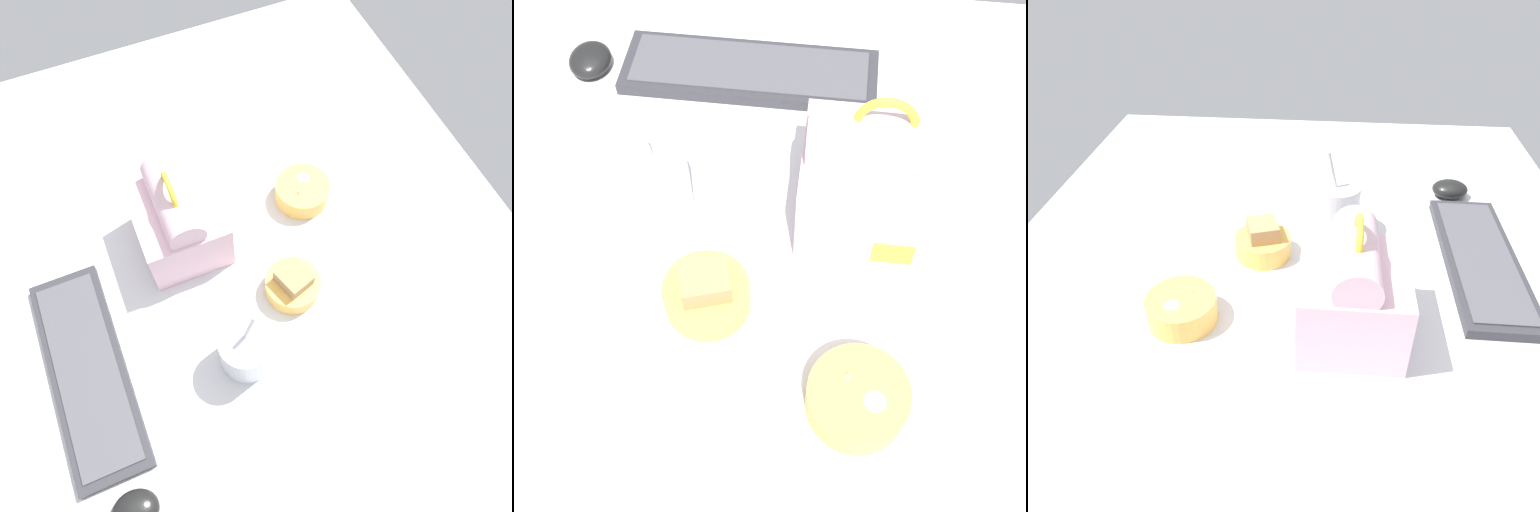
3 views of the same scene
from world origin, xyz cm
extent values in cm
cube|color=silver|center=(0.00, 0.00, 1.00)|extent=(140.00, 110.00, 2.00)
cube|color=#2D2D33|center=(-5.47, 32.43, 2.90)|extent=(38.09, 12.39, 1.80)
cube|color=#47474C|center=(-5.47, 32.43, 3.95)|extent=(35.04, 10.16, 0.30)
cube|color=beige|center=(13.12, 8.74, 8.04)|extent=(17.54, 15.39, 12.09)
cylinder|color=beige|center=(13.12, 8.74, 15.92)|extent=(16.66, 6.65, 6.65)
cube|color=yellow|center=(16.19, 0.94, 5.32)|extent=(4.91, 0.30, 3.63)
torus|color=yellow|center=(13.12, 8.74, 18.91)|extent=(7.14, 1.00, 7.14)
cylinder|color=silver|center=(-13.73, 6.25, 7.13)|extent=(9.17, 9.17, 10.26)
cylinder|color=#C6892D|center=(-13.73, 6.25, 11.96)|extent=(8.07, 8.07, 0.60)
cylinder|color=silver|center=(-13.04, 5.79, 13.37)|extent=(0.70, 3.53, 11.62)
cylinder|color=#EAB24C|center=(-5.02, -6.61, 3.96)|extent=(10.19, 10.19, 3.92)
cube|color=#A87F51|center=(-5.02, -6.61, 6.11)|extent=(6.90, 6.58, 5.48)
cylinder|color=#EAB24C|center=(13.02, -17.06, 4.18)|extent=(10.93, 10.93, 4.36)
ellipsoid|color=white|center=(14.66, -17.87, 5.27)|extent=(2.97, 2.97, 3.50)
cone|color=#F4DB84|center=(11.65, -15.53, 5.38)|extent=(4.94, 4.94, 3.70)
sphere|color=black|center=(13.37, -20.37, 4.18)|extent=(1.31, 1.31, 1.31)
sphere|color=black|center=(13.83, -19.74, 4.18)|extent=(1.31, 1.31, 1.31)
ellipsoid|color=black|center=(-29.56, 31.09, 3.83)|extent=(6.29, 7.51, 3.66)
camera|label=1|loc=(-35.84, 13.83, 88.96)|focal=35.00mm
camera|label=2|loc=(6.69, -41.25, 69.87)|focal=45.00mm
camera|label=3|loc=(68.13, 3.72, 57.00)|focal=35.00mm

